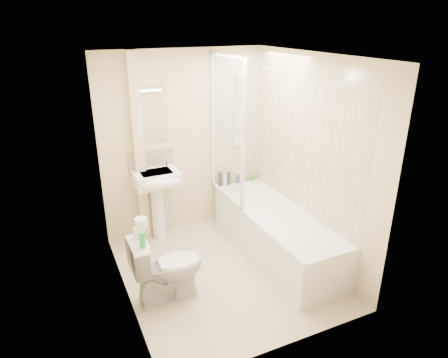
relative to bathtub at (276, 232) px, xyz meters
name	(u,v)px	position (x,y,z in m)	size (l,w,h in m)	color
floor	(224,271)	(-0.75, -0.11, -0.29)	(2.50, 2.50, 0.00)	beige
wall_back	(184,144)	(-0.75, 1.14, 0.91)	(2.20, 0.02, 2.40)	beige
wall_left	(118,193)	(-1.85, -0.11, 0.91)	(0.02, 2.50, 2.40)	beige
wall_right	(311,161)	(0.35, -0.11, 0.91)	(0.02, 2.50, 2.40)	beige
ceiling	(224,56)	(-0.75, -0.11, 2.11)	(2.20, 2.50, 0.02)	white
tile_back	(236,121)	(0.00, 1.13, 1.14)	(0.70, 0.01, 1.75)	beige
tile_right	(306,140)	(0.34, 0.00, 1.14)	(0.01, 2.10, 1.75)	beige
pipe_boxing	(139,151)	(-1.37, 1.08, 0.91)	(0.12, 0.12, 2.40)	beige
splashback	(152,161)	(-1.21, 1.13, 0.74)	(0.60, 0.01, 0.30)	beige
mirror	(149,119)	(-1.21, 1.13, 1.29)	(0.46, 0.01, 0.60)	white
strip_light	(147,89)	(-1.21, 1.10, 1.66)	(0.42, 0.07, 0.07)	silver
bathtub	(276,232)	(0.00, 0.00, 0.00)	(0.70, 2.10, 0.55)	white
shower_screen	(227,130)	(-0.35, 0.69, 1.16)	(0.04, 0.92, 1.80)	white
shower_fixture	(238,113)	(0.00, 1.08, 1.26)	(0.10, 0.16, 0.99)	white
pedestal_sink	(158,187)	(-1.21, 0.90, 0.47)	(0.56, 0.50, 1.08)	white
bottle_black_a	(220,179)	(-0.28, 1.05, 0.36)	(0.05, 0.05, 0.20)	black
bottle_white_a	(225,180)	(-0.21, 1.05, 0.34)	(0.06, 0.06, 0.17)	silver
bottle_black_b	(229,178)	(-0.14, 1.05, 0.35)	(0.05, 0.05, 0.18)	black
bottle_blue	(238,179)	(0.00, 1.05, 0.32)	(0.06, 0.06, 0.12)	#12224F
bottle_green	(252,177)	(0.23, 1.05, 0.30)	(0.06, 0.06, 0.08)	green
toilet	(167,267)	(-1.47, -0.28, 0.08)	(0.73, 0.42, 0.74)	white
toilet_roll_lower	(138,233)	(-1.71, -0.21, 0.50)	(0.10, 0.10, 0.10)	white
toilet_roll_upper	(141,223)	(-1.68, -0.22, 0.60)	(0.12, 0.12, 0.10)	white
green_bottle	(142,239)	(-1.72, -0.41, 0.53)	(0.06, 0.06, 0.17)	#29C659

